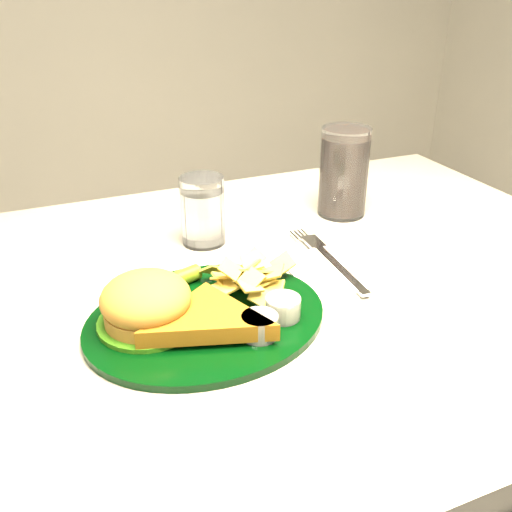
{
  "coord_description": "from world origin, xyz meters",
  "views": [
    {
      "loc": [
        -0.24,
        -0.63,
        1.14
      ],
      "look_at": [
        0.02,
        -0.02,
        0.8
      ],
      "focal_mm": 40.0,
      "sensor_mm": 36.0,
      "label": 1
    }
  ],
  "objects_px": {
    "cola_glass": "(344,172)",
    "fork_napkin": "(337,267)",
    "table": "(241,480)",
    "water_glass": "(203,211)",
    "dinner_plate": "(206,298)"
  },
  "relations": [
    {
      "from": "cola_glass",
      "to": "fork_napkin",
      "type": "distance_m",
      "value": 0.22
    },
    {
      "from": "table",
      "to": "water_glass",
      "type": "height_order",
      "value": "water_glass"
    },
    {
      "from": "water_glass",
      "to": "cola_glass",
      "type": "relative_size",
      "value": 0.71
    },
    {
      "from": "water_glass",
      "to": "fork_napkin",
      "type": "bearing_deg",
      "value": -48.42
    },
    {
      "from": "dinner_plate",
      "to": "water_glass",
      "type": "distance_m",
      "value": 0.23
    },
    {
      "from": "water_glass",
      "to": "fork_napkin",
      "type": "distance_m",
      "value": 0.22
    },
    {
      "from": "table",
      "to": "cola_glass",
      "type": "relative_size",
      "value": 7.9
    },
    {
      "from": "dinner_plate",
      "to": "water_glass",
      "type": "xyz_separation_m",
      "value": [
        0.07,
        0.21,
        0.02
      ]
    },
    {
      "from": "table",
      "to": "cola_glass",
      "type": "bearing_deg",
      "value": 32.45
    },
    {
      "from": "dinner_plate",
      "to": "cola_glass",
      "type": "bearing_deg",
      "value": 27.53
    },
    {
      "from": "table",
      "to": "dinner_plate",
      "type": "relative_size",
      "value": 3.99
    },
    {
      "from": "table",
      "to": "water_glass",
      "type": "bearing_deg",
      "value": 89.62
    },
    {
      "from": "fork_napkin",
      "to": "cola_glass",
      "type": "bearing_deg",
      "value": 61.27
    },
    {
      "from": "table",
      "to": "water_glass",
      "type": "relative_size",
      "value": 11.19
    },
    {
      "from": "cola_glass",
      "to": "dinner_plate",
      "type": "bearing_deg",
      "value": -144.68
    }
  ]
}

